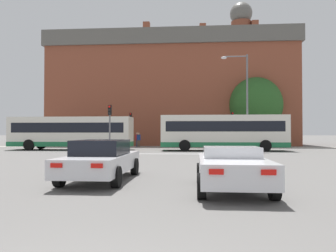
# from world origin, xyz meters

# --- Properties ---
(stop_line_strip) EXTENTS (8.38, 0.30, 0.01)m
(stop_line_strip) POSITION_xyz_m (0.00, 22.43, 0.00)
(stop_line_strip) COLOR silver
(stop_line_strip) RESTS_ON ground_plane
(far_pavement) EXTENTS (69.32, 2.50, 0.01)m
(far_pavement) POSITION_xyz_m (0.00, 34.13, 0.01)
(far_pavement) COLOR gray
(far_pavement) RESTS_ON ground_plane
(brick_civic_building) EXTENTS (32.10, 13.69, 19.86)m
(brick_civic_building) POSITION_xyz_m (-1.64, 43.70, 7.40)
(brick_civic_building) COLOR brown
(brick_civic_building) RESTS_ON ground_plane
(car_saloon_left) EXTENTS (1.95, 4.82, 1.37)m
(car_saloon_left) POSITION_xyz_m (-1.96, 8.51, 0.71)
(car_saloon_left) COLOR silver
(car_saloon_left) RESTS_ON ground_plane
(car_roadster_right) EXTENTS (1.98, 4.28, 1.22)m
(car_roadster_right) POSITION_xyz_m (2.23, 6.91, 0.65)
(car_roadster_right) COLOR silver
(car_roadster_right) RESTS_ON ground_plane
(bus_crossing_lead) EXTENTS (11.13, 2.70, 3.17)m
(bus_crossing_lead) POSITION_xyz_m (3.88, 27.26, 1.70)
(bus_crossing_lead) COLOR silver
(bus_crossing_lead) RESTS_ON ground_plane
(bus_crossing_trailing) EXTENTS (11.39, 2.69, 3.08)m
(bus_crossing_trailing) POSITION_xyz_m (-10.27, 27.60, 1.65)
(bus_crossing_trailing) COLOR silver
(bus_crossing_trailing) RESTS_ON ground_plane
(traffic_light_near_left) EXTENTS (0.26, 0.31, 3.84)m
(traffic_light_near_left) POSITION_xyz_m (-5.51, 23.29, 2.60)
(traffic_light_near_left) COLOR slate
(traffic_light_near_left) RESTS_ON ground_plane
(traffic_light_far_left) EXTENTS (0.26, 0.31, 3.84)m
(traffic_light_far_left) POSITION_xyz_m (-5.78, 33.49, 2.60)
(traffic_light_far_left) COLOR slate
(traffic_light_far_left) RESTS_ON ground_plane
(traffic_light_far_right) EXTENTS (0.26, 0.31, 3.87)m
(traffic_light_far_right) POSITION_xyz_m (5.46, 33.68, 2.62)
(traffic_light_far_right) COLOR slate
(traffic_light_far_right) RESTS_ON ground_plane
(street_lamp_junction) EXTENTS (2.33, 0.36, 8.43)m
(street_lamp_junction) POSITION_xyz_m (5.49, 26.33, 5.07)
(street_lamp_junction) COLOR slate
(street_lamp_junction) RESTS_ON ground_plane
(pedestrian_waiting) EXTENTS (0.44, 0.43, 1.63)m
(pedestrian_waiting) POSITION_xyz_m (3.91, 33.56, 0.95)
(pedestrian_waiting) COLOR black
(pedestrian_waiting) RESTS_ON ground_plane
(pedestrian_walking_east) EXTENTS (0.46, 0.39, 1.62)m
(pedestrian_walking_east) POSITION_xyz_m (-5.03, 34.41, 0.94)
(pedestrian_walking_east) COLOR brown
(pedestrian_walking_east) RESTS_ON ground_plane
(pedestrian_walking_west) EXTENTS (0.43, 0.44, 1.64)m
(pedestrian_walking_west) POSITION_xyz_m (-5.21, 34.51, 0.96)
(pedestrian_walking_west) COLOR #333851
(pedestrian_walking_west) RESTS_ON ground_plane
(tree_by_building) EXTENTS (6.30, 6.30, 8.25)m
(tree_by_building) POSITION_xyz_m (8.64, 37.28, 4.94)
(tree_by_building) COLOR #4C3823
(tree_by_building) RESTS_ON ground_plane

